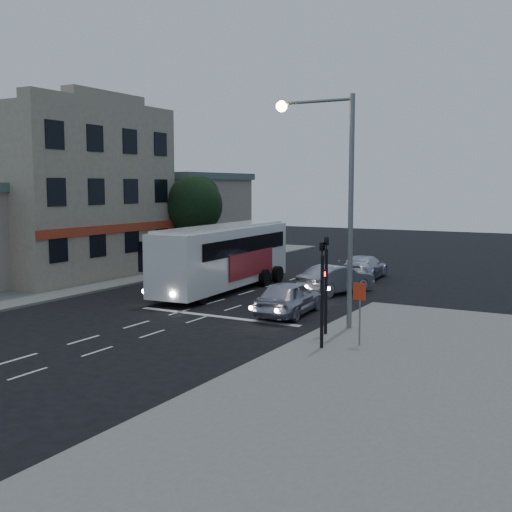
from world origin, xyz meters
The scene contains 15 objects.
ground centered at (0.00, 0.00, 0.00)m, with size 120.00×120.00×0.00m, color black.
sidewalk_near centered at (13.00, -4.00, 0.06)m, with size 12.00×24.00×0.12m, color slate.
sidewalk_far centered at (-13.00, 8.00, 0.06)m, with size 12.00×50.00×0.12m, color slate.
road_markings centered at (1.29, 3.31, 0.00)m, with size 8.00×30.55×0.01m.
tour_bus centered at (-1.42, 8.07, 1.91)m, with size 3.14×11.67×3.54m.
car_suv centered at (4.57, 3.80, 0.77)m, with size 1.82×4.52×1.54m, color #A8A6B9.
car_sedan_a centered at (4.25, 10.11, 0.76)m, with size 1.60×4.59×1.51m, color #8E8F9C.
car_sedan_b centered at (3.72, 15.96, 0.72)m, with size 2.02×4.98×1.44m, color silver.
traffic_signal_main centered at (7.60, 0.78, 2.42)m, with size 0.25×0.35×4.10m.
traffic_signal_side centered at (8.30, -1.20, 2.42)m, with size 0.18×0.15×4.10m.
regulatory_sign centered at (9.30, -0.24, 1.60)m, with size 0.45×0.12×2.20m.
streetlight centered at (7.34, 2.20, 5.73)m, with size 3.32×0.44×9.00m.
main_building centered at (-13.96, 8.00, 5.16)m, with size 10.12×12.00×11.00m.
low_building_north centered at (-13.50, 20.00, 3.39)m, with size 9.40×9.40×6.50m.
street_tree centered at (-8.21, 15.02, 4.50)m, with size 4.00×4.00×6.20m.
Camera 1 is at (16.81, -21.13, 5.66)m, focal length 45.00 mm.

